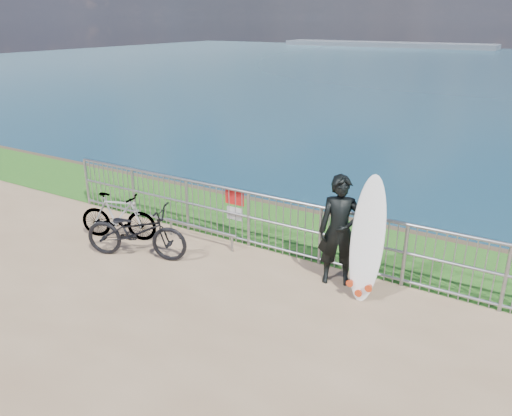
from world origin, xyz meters
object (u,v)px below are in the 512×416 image
Objects in this scene: bicycle_far at (118,216)px; surfer at (339,231)px; bicycle_near at (136,232)px; surfboard at (367,244)px.

surfer is at bearing -101.30° from bicycle_far.
surfer is 4.50m from bicycle_far.
surfer reaches higher than bicycle_near.
surfer reaches higher than bicycle_far.
bicycle_far is at bearing 45.19° from bicycle_near.
bicycle_near is 1.00m from bicycle_far.
surfboard is 1.25× the size of bicycle_far.
bicycle_near is at bearing 174.32° from surfer.
surfboard reaches higher than surfer.
surfboard is at bearing -44.86° from surfer.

